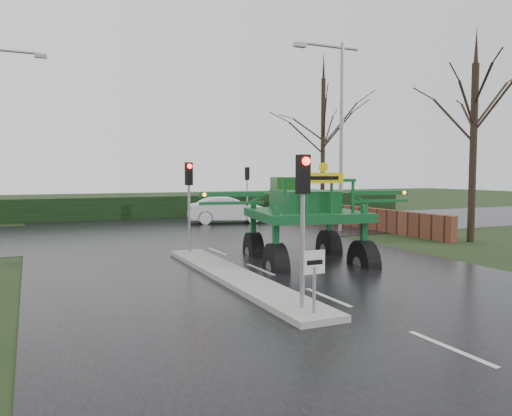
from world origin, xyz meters
name	(u,v)px	position (x,y,z in m)	size (l,w,h in m)	color
ground	(327,298)	(0.00, 0.00, 0.00)	(140.00, 140.00, 0.00)	black
road_main	(202,245)	(0.00, 10.00, 0.00)	(14.00, 80.00, 0.02)	black
road_cross	(167,231)	(0.00, 16.00, 0.01)	(80.00, 12.00, 0.02)	black
median_island	(234,277)	(-1.30, 3.00, 0.09)	(1.20, 10.00, 0.16)	gray
hedge_row	(137,208)	(0.00, 24.00, 0.75)	(44.00, 0.90, 1.50)	black
brick_wall	(331,213)	(10.50, 16.00, 0.60)	(0.40, 20.00, 1.20)	#592D1E
keep_left_sign	(314,271)	(-1.30, -1.50, 1.06)	(0.50, 0.07, 1.35)	gray
traffic_signal_near	(303,198)	(-1.30, -1.01, 2.59)	(0.26, 0.33, 3.52)	gray
traffic_signal_mid	(189,187)	(-1.30, 7.49, 2.59)	(0.26, 0.33, 3.52)	gray
traffic_signal_far	(247,181)	(6.50, 20.01, 2.59)	(0.26, 0.33, 3.52)	gray
street_light_right	(337,119)	(8.19, 12.00, 5.99)	(3.85, 0.30, 10.00)	gray
tree_right_near	(474,127)	(11.50, 6.00, 5.20)	(5.60, 5.60, 9.64)	black
tree_right_far	(323,127)	(13.00, 21.00, 6.50)	(7.00, 7.00, 12.05)	black
crop_sprayer	(274,206)	(0.53, 4.04, 2.05)	(7.64, 5.39, 4.33)	black
white_sedan	(228,223)	(4.54, 18.46, 0.00)	(1.74, 4.99, 1.64)	white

